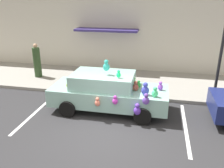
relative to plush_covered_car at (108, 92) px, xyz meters
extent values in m
plane|color=#2D2D30|center=(0.37, -1.78, -0.80)|extent=(60.00, 60.00, 0.00)
cube|color=gray|center=(0.37, 3.22, -0.72)|extent=(24.00, 4.00, 0.15)
cube|color=beige|center=(0.37, 5.37, 2.40)|extent=(24.00, 0.30, 6.40)
cube|color=navy|center=(-1.15, 4.82, 1.75)|extent=(3.60, 1.10, 0.12)
cube|color=silver|center=(3.01, -0.78, -0.80)|extent=(0.12, 3.60, 0.01)
cube|color=silver|center=(-2.80, -0.78, -0.80)|extent=(0.12, 3.60, 0.01)
cube|color=#8EBEB3|center=(0.04, 0.01, -0.16)|extent=(4.62, 1.77, 0.68)
cube|color=#8EBEB3|center=(-0.19, 0.01, 0.46)|extent=(2.40, 1.56, 0.56)
cylinder|color=black|center=(1.47, 0.89, -0.48)|extent=(0.64, 0.22, 0.64)
cylinder|color=black|center=(1.47, -0.87, -0.48)|extent=(0.64, 0.22, 0.64)
cylinder|color=black|center=(-1.39, 0.89, -0.48)|extent=(0.64, 0.22, 0.64)
cylinder|color=black|center=(-1.39, -0.87, -0.48)|extent=(0.64, 0.22, 0.64)
ellipsoid|color=#B81E44|center=(-0.83, -0.15, 0.29)|extent=(0.18, 0.15, 0.22)
sphere|color=#B81E44|center=(-0.83, -0.15, 0.44)|extent=(0.12, 0.12, 0.12)
ellipsoid|color=#EE7C64|center=(-0.17, -0.96, -0.08)|extent=(0.20, 0.17, 0.24)
sphere|color=#EE7C64|center=(-0.17, -0.96, 0.08)|extent=(0.13, 0.13, 0.13)
ellipsoid|color=#6742AA|center=(1.57, -0.97, 0.19)|extent=(0.24, 0.20, 0.29)
sphere|color=#6742AA|center=(1.57, -0.97, 0.39)|extent=(0.16, 0.16, 0.16)
ellipsoid|color=#18EE78|center=(0.50, -0.40, 0.86)|extent=(0.17, 0.14, 0.20)
sphere|color=#18EE78|center=(0.50, -0.40, 1.00)|extent=(0.11, 0.11, 0.11)
ellipsoid|color=#30B2A5|center=(-0.03, -0.11, 1.05)|extent=(0.25, 0.21, 0.30)
sphere|color=#30B2A5|center=(-0.03, -0.11, 1.26)|extent=(0.16, 0.16, 0.16)
ellipsoid|color=#984A3A|center=(1.11, -0.13, 0.32)|extent=(0.23, 0.19, 0.27)
sphere|color=#984A3A|center=(1.11, -0.13, 0.51)|extent=(0.15, 0.15, 0.15)
ellipsoid|color=#6136BD|center=(1.28, -0.98, -0.23)|extent=(0.26, 0.21, 0.30)
sphere|color=#6136BD|center=(1.28, -0.98, -0.02)|extent=(0.16, 0.16, 0.16)
ellipsoid|color=#4AE88D|center=(1.85, -0.57, 0.32)|extent=(0.23, 0.18, 0.27)
sphere|color=#4AE88D|center=(1.85, -0.57, 0.50)|extent=(0.14, 0.14, 0.14)
ellipsoid|color=#929C12|center=(-1.52, -0.36, 0.28)|extent=(0.15, 0.13, 0.18)
sphere|color=#929C12|center=(-1.52, -0.36, 0.40)|extent=(0.10, 0.10, 0.10)
ellipsoid|color=#3C41B6|center=(1.50, -0.46, 0.35)|extent=(0.28, 0.23, 0.33)
sphere|color=#3C41B6|center=(1.50, -0.46, 0.58)|extent=(0.18, 0.18, 0.18)
ellipsoid|color=#A852EF|center=(2.03, 0.14, 0.31)|extent=(0.20, 0.17, 0.24)
sphere|color=#A852EF|center=(2.03, 0.14, 0.47)|extent=(0.13, 0.13, 0.13)
ellipsoid|color=#C038B8|center=(0.48, -0.96, 0.05)|extent=(0.20, 0.16, 0.24)
sphere|color=#C038B8|center=(0.48, -0.96, 0.22)|extent=(0.13, 0.13, 0.13)
ellipsoid|color=green|center=(0.97, 0.41, 0.31)|extent=(0.21, 0.17, 0.25)
sphere|color=green|center=(0.97, 0.41, 0.48)|extent=(0.13, 0.13, 0.13)
ellipsoid|color=green|center=(1.20, 0.23, 0.29)|extent=(0.17, 0.14, 0.20)
sphere|color=green|center=(1.20, 0.23, 0.43)|extent=(0.11, 0.11, 0.11)
ellipsoid|color=beige|center=(0.08, 1.94, -0.38)|extent=(0.43, 0.36, 0.53)
sphere|color=beige|center=(0.08, 1.94, 0.00)|extent=(0.30, 0.30, 0.30)
sphere|color=beige|center=(-0.02, 1.94, 0.10)|extent=(0.12, 0.12, 0.12)
sphere|color=beige|center=(0.19, 1.94, 0.10)|extent=(0.12, 0.12, 0.12)
cylinder|color=black|center=(4.38, 1.72, 1.28)|extent=(0.12, 0.12, 3.86)
cylinder|color=#2D4525|center=(-4.63, 2.89, 0.16)|extent=(0.40, 0.40, 1.62)
sphere|color=tan|center=(-4.63, 2.89, 1.08)|extent=(0.22, 0.22, 0.22)
camera|label=1|loc=(1.93, -8.42, 3.60)|focal=37.58mm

